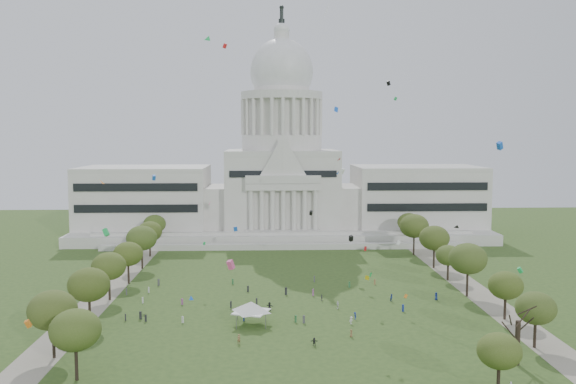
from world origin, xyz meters
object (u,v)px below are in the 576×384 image
Objects in this scene: capitol at (282,180)px; person_0 at (436,296)px; event_tent at (251,306)px; big_bare_tree at (518,317)px.

person_0 is (35.50, -99.14, -21.32)m from capitol.
big_bare_tree is at bearing -27.33° from event_tent.
event_tent is at bearing -94.72° from capitol.
capitol is 13.41× the size of event_tent.
event_tent is (-47.65, 24.63, -4.66)m from big_bare_tree.
capitol is 147.23m from big_bare_tree.
person_0 is (45.15, 17.82, -3.04)m from event_tent.
event_tent is at bearing 152.67° from big_bare_tree.
capitol reaches higher than person_0.
capitol is at bearing 169.04° from person_0.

